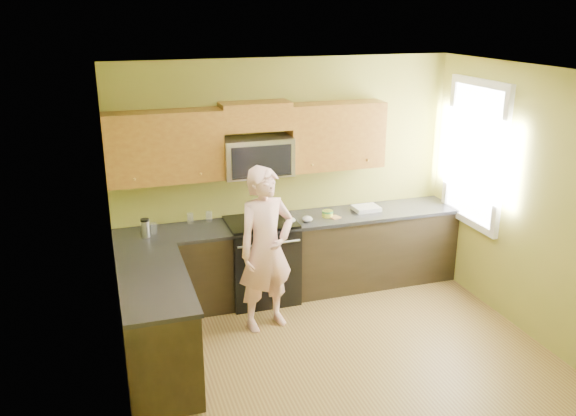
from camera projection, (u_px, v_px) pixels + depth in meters
name	position (u px, v px, depth m)	size (l,w,h in m)	color
floor	(351.00, 370.00, 5.58)	(4.00, 4.00, 0.00)	olive
ceiling	(362.00, 76.00, 4.72)	(4.00, 4.00, 0.00)	white
wall_back	(286.00, 176.00, 6.95)	(4.00, 4.00, 0.00)	olive
wall_front	(502.00, 357.00, 3.34)	(4.00, 4.00, 0.00)	olive
wall_left	(116.00, 264.00, 4.57)	(4.00, 4.00, 0.00)	olive
wall_right	(547.00, 212.00, 5.73)	(4.00, 4.00, 0.00)	olive
cabinet_back_run	(294.00, 258.00, 6.97)	(4.00, 0.60, 0.88)	black
cabinet_left_run	(156.00, 325.00, 5.48)	(0.60, 1.60, 0.88)	black
countertop_back	(294.00, 221.00, 6.82)	(4.00, 0.62, 0.04)	black
countertop_left	(154.00, 280.00, 5.34)	(0.62, 1.60, 0.04)	black
stove	(261.00, 260.00, 6.82)	(0.76, 0.65, 0.95)	black
microwave	(257.00, 175.00, 6.62)	(0.76, 0.40, 0.42)	silver
upper_cab_left	(167.00, 182.00, 6.37)	(1.22, 0.33, 0.75)	olive
upper_cab_right	(335.00, 167.00, 6.93)	(1.12, 0.33, 0.75)	olive
upper_cab_over_mw	(255.00, 116.00, 6.45)	(0.76, 0.33, 0.30)	olive
window	(475.00, 154.00, 6.71)	(0.06, 1.06, 1.66)	white
woman	(266.00, 249.00, 6.10)	(0.63, 0.42, 1.74)	#FE8F7F
frying_pan	(256.00, 228.00, 6.46)	(0.25, 0.44, 0.06)	black
butter_tub	(327.00, 217.00, 6.89)	(0.13, 0.13, 0.09)	#EEFF43
toast_slice	(335.00, 217.00, 6.85)	(0.11, 0.11, 0.01)	#B27F47
napkin_a	(291.00, 220.00, 6.68)	(0.11, 0.12, 0.06)	silver
napkin_b	(307.00, 219.00, 6.72)	(0.12, 0.13, 0.07)	silver
dish_towel	(366.00, 208.00, 7.10)	(0.30, 0.24, 0.05)	white
travel_mug	(146.00, 237.00, 6.28)	(0.09, 0.09, 0.20)	silver
glass_a	(154.00, 228.00, 6.35)	(0.07, 0.07, 0.12)	silver
glass_b	(190.00, 218.00, 6.66)	(0.07, 0.07, 0.12)	silver
glass_c	(209.00, 217.00, 6.71)	(0.07, 0.07, 0.12)	silver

